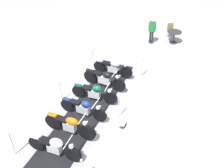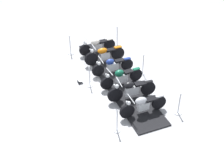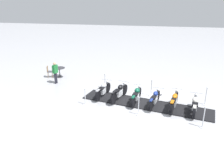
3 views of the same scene
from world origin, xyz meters
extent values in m
plane|color=#B2B2B7|center=(0.00, 0.00, 0.00)|extent=(80.00, 80.00, 0.00)
cube|color=black|center=(0.00, 0.00, 0.03)|extent=(7.91, 3.08, 0.06)
cylinder|color=black|center=(2.85, 0.15, 0.38)|extent=(0.24, 0.65, 0.64)
cylinder|color=black|center=(2.60, -1.31, 0.38)|extent=(0.24, 0.65, 0.64)
cube|color=silver|center=(2.72, -0.58, 0.41)|extent=(0.32, 0.53, 0.35)
ellipsoid|color=silver|center=(2.74, -0.46, 0.73)|extent=(0.43, 0.57, 0.34)
cube|color=black|center=(2.67, -0.90, 0.68)|extent=(0.38, 0.47, 0.08)
cube|color=silver|center=(2.60, -1.31, 0.73)|extent=(0.22, 0.37, 0.06)
cylinder|color=silver|center=(2.84, 0.08, 0.65)|extent=(0.11, 0.26, 0.55)
cylinder|color=silver|center=(2.83, 0.02, 0.98)|extent=(0.68, 0.15, 0.04)
sphere|color=silver|center=(2.84, 0.12, 0.78)|extent=(0.18, 0.18, 0.18)
cylinder|color=black|center=(1.79, 0.38, 0.42)|extent=(0.28, 0.73, 0.71)
cylinder|color=black|center=(1.47, -1.08, 0.42)|extent=(0.28, 0.73, 0.71)
cube|color=silver|center=(1.63, -0.35, 0.45)|extent=(0.34, 0.54, 0.39)
ellipsoid|color=#D16B0F|center=(1.66, -0.23, 0.77)|extent=(0.39, 0.58, 0.29)
cube|color=black|center=(1.56, -0.69, 0.72)|extent=(0.36, 0.53, 0.08)
cube|color=#D16B0F|center=(1.47, -1.08, 0.80)|extent=(0.24, 0.42, 0.06)
cylinder|color=silver|center=(1.78, 0.30, 0.72)|extent=(0.13, 0.31, 0.61)
cylinder|color=silver|center=(1.76, 0.22, 1.08)|extent=(0.62, 0.17, 0.04)
sphere|color=silver|center=(1.78, 0.32, 0.88)|extent=(0.18, 0.18, 0.18)
cylinder|color=black|center=(0.73, 0.64, 0.37)|extent=(0.26, 0.63, 0.62)
cylinder|color=black|center=(0.36, -0.87, 0.37)|extent=(0.26, 0.63, 0.62)
cube|color=silver|center=(0.54, -0.12, 0.42)|extent=(0.34, 0.60, 0.38)
ellipsoid|color=navy|center=(0.58, 0.02, 0.73)|extent=(0.38, 0.48, 0.28)
cube|color=black|center=(0.46, -0.47, 0.69)|extent=(0.36, 0.51, 0.08)
cube|color=navy|center=(0.36, -0.87, 0.71)|extent=(0.22, 0.36, 0.06)
cylinder|color=silver|center=(0.71, 0.56, 0.63)|extent=(0.14, 0.31, 0.53)
cylinder|color=silver|center=(0.69, 0.48, 0.96)|extent=(0.74, 0.21, 0.04)
sphere|color=silver|center=(0.71, 0.58, 0.76)|extent=(0.18, 0.18, 0.18)
cylinder|color=black|center=(-0.43, 0.89, 0.38)|extent=(0.21, 0.64, 0.63)
cylinder|color=black|center=(-0.66, -0.66, 0.38)|extent=(0.21, 0.64, 0.63)
cube|color=silver|center=(-0.54, 0.12, 0.42)|extent=(0.29, 0.56, 0.38)
ellipsoid|color=#0F5138|center=(-0.53, 0.25, 0.75)|extent=(0.38, 0.48, 0.32)
cube|color=black|center=(-0.59, -0.22, 0.70)|extent=(0.35, 0.47, 0.08)
cube|color=#0F5138|center=(-0.66, -0.66, 0.72)|extent=(0.19, 0.37, 0.06)
cylinder|color=silver|center=(-0.44, 0.81, 0.64)|extent=(0.11, 0.29, 0.54)
cylinder|color=silver|center=(-0.45, 0.74, 0.97)|extent=(0.68, 0.13, 0.04)
sphere|color=silver|center=(-0.44, 0.84, 0.77)|extent=(0.18, 0.18, 0.18)
cylinder|color=black|center=(-1.41, 1.10, 0.41)|extent=(0.30, 0.69, 0.69)
cylinder|color=black|center=(-1.86, -0.40, 0.41)|extent=(0.30, 0.69, 0.69)
cube|color=silver|center=(-1.63, 0.35, 0.46)|extent=(0.35, 0.64, 0.42)
ellipsoid|color=black|center=(-1.59, 0.49, 0.80)|extent=(0.43, 0.55, 0.31)
cube|color=black|center=(-1.75, -0.03, 0.75)|extent=(0.41, 0.57, 0.08)
cube|color=black|center=(-1.86, -0.40, 0.78)|extent=(0.23, 0.40, 0.06)
cylinder|color=silver|center=(-1.44, 1.01, 0.70)|extent=(0.16, 0.34, 0.59)
cylinder|color=silver|center=(-1.46, 0.93, 1.06)|extent=(0.73, 0.25, 0.04)
sphere|color=silver|center=(-1.43, 1.02, 0.86)|extent=(0.18, 0.18, 0.18)
cylinder|color=black|center=(-2.57, 1.31, 0.38)|extent=(0.24, 0.66, 0.65)
cylinder|color=black|center=(-2.88, -0.15, 0.38)|extent=(0.24, 0.66, 0.65)
cube|color=silver|center=(-2.72, 0.58, 0.43)|extent=(0.29, 0.53, 0.38)
ellipsoid|color=#B7BAC1|center=(-2.70, 0.70, 0.75)|extent=(0.41, 0.56, 0.31)
cube|color=black|center=(-2.80, 0.23, 0.70)|extent=(0.38, 0.57, 0.08)
cube|color=#B7BAC1|center=(-2.88, -0.15, 0.74)|extent=(0.20, 0.38, 0.06)
cylinder|color=silver|center=(-2.59, 1.23, 0.66)|extent=(0.13, 0.30, 0.55)
cylinder|color=silver|center=(-2.60, 1.15, 1.00)|extent=(0.68, 0.18, 0.04)
sphere|color=silver|center=(-2.58, 1.25, 0.80)|extent=(0.18, 0.18, 0.18)
cylinder|color=silver|center=(2.93, -2.07, 0.01)|extent=(0.29, 0.29, 0.03)
cylinder|color=silver|center=(2.93, -2.07, 0.54)|extent=(0.05, 0.05, 1.03)
sphere|color=silver|center=(2.93, -2.07, 1.09)|extent=(0.09, 0.09, 0.09)
cylinder|color=silver|center=(-3.52, -0.69, 0.01)|extent=(0.35, 0.35, 0.03)
cylinder|color=silver|center=(-3.52, -0.69, 0.49)|extent=(0.05, 0.05, 0.93)
sphere|color=silver|center=(-3.52, -0.69, 0.99)|extent=(0.09, 0.09, 0.09)
cylinder|color=silver|center=(3.52, 0.69, 0.01)|extent=(0.33, 0.33, 0.03)
cylinder|color=silver|center=(3.52, 0.69, 0.52)|extent=(0.05, 0.05, 1.00)
sphere|color=silver|center=(3.52, 0.69, 1.06)|extent=(0.09, 0.09, 0.09)
cylinder|color=silver|center=(-2.93, 2.07, 0.01)|extent=(0.31, 0.31, 0.03)
cylinder|color=silver|center=(-2.93, 2.07, 0.52)|extent=(0.05, 0.05, 0.99)
sphere|color=silver|center=(-2.93, 2.07, 1.05)|extent=(0.09, 0.09, 0.09)
cylinder|color=silver|center=(0.29, 1.38, 0.01)|extent=(0.32, 0.32, 0.03)
cylinder|color=silver|center=(0.29, 1.38, 0.53)|extent=(0.05, 0.05, 1.01)
sphere|color=silver|center=(0.29, 1.38, 1.07)|extent=(0.09, 0.09, 0.09)
cylinder|color=silver|center=(-0.29, -1.38, 0.01)|extent=(0.34, 0.34, 0.03)
cylinder|color=silver|center=(-0.29, -1.38, 0.51)|extent=(0.05, 0.05, 0.98)
sphere|color=silver|center=(-0.29, -1.38, 1.04)|extent=(0.09, 0.09, 0.09)
cube|color=#333338|center=(0.81, 1.64, 0.01)|extent=(0.39, 0.27, 0.02)
cube|color=white|center=(0.81, 1.64, 0.13)|extent=(0.36, 0.28, 0.09)
cylinder|color=#2D2D33|center=(-7.04, 3.75, 0.01)|extent=(0.49, 0.49, 0.02)
cylinder|color=#2D2D33|center=(-7.04, 3.75, 0.39)|extent=(0.07, 0.07, 0.72)
cylinder|color=#2D2D33|center=(-7.04, 3.75, 0.76)|extent=(0.89, 0.89, 0.03)
cylinder|color=olive|center=(-7.64, 3.75, 0.23)|extent=(0.03, 0.03, 0.46)
cylinder|color=olive|center=(-7.55, 3.43, 0.23)|extent=(0.03, 0.03, 0.46)
cylinder|color=olive|center=(-7.97, 3.66, 0.23)|extent=(0.03, 0.03, 0.46)
cylinder|color=olive|center=(-7.88, 3.33, 0.23)|extent=(0.03, 0.03, 0.46)
cube|color=#3F3F47|center=(-7.76, 3.54, 0.48)|extent=(0.50, 0.50, 0.04)
cube|color=olive|center=(-7.94, 3.49, 0.71)|extent=(0.14, 0.39, 0.43)
cylinder|color=#23232D|center=(-6.72, 2.40, 0.41)|extent=(0.12, 0.12, 0.82)
cylinder|color=#23232D|center=(-6.76, 2.27, 0.41)|extent=(0.12, 0.12, 0.82)
cube|color=#1E7233|center=(-6.74, 2.33, 1.12)|extent=(0.33, 0.45, 0.59)
sphere|color=tan|center=(-6.74, 2.33, 1.52)|extent=(0.22, 0.22, 0.22)
camera|label=1|loc=(8.32, 2.53, 7.80)|focal=41.47mm
camera|label=2|loc=(-10.06, 7.18, 8.59)|focal=48.89mm
camera|label=3|loc=(0.44, -12.60, 6.04)|focal=36.78mm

